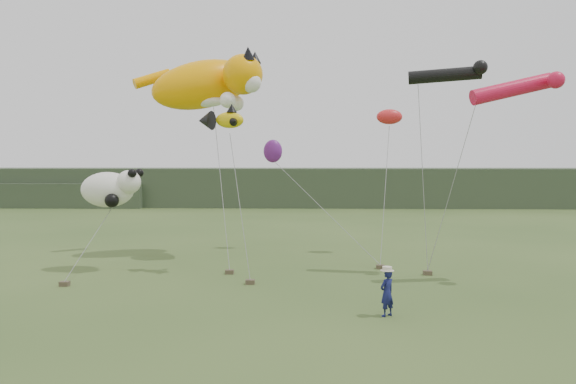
{
  "coord_description": "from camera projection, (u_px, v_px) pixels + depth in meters",
  "views": [
    {
      "loc": [
        -0.45,
        -17.29,
        4.7
      ],
      "look_at": [
        -1.25,
        3.0,
        3.61
      ],
      "focal_mm": 35.0,
      "sensor_mm": 36.0,
      "label": 1
    }
  ],
  "objects": [
    {
      "name": "misc_kites",
      "position": [
        327.0,
        135.0,
        29.53
      ],
      "size": [
        7.24,
        1.94,
        2.73
      ],
      "color": "red",
      "rests_on": "ground"
    },
    {
      "name": "cat_kite",
      "position": [
        211.0,
        83.0,
        27.96
      ],
      "size": [
        6.95,
        4.31,
        3.5
      ],
      "color": "#FFA100",
      "rests_on": "ground"
    },
    {
      "name": "tube_kites",
      "position": [
        489.0,
        81.0,
        22.34
      ],
      "size": [
        5.46,
        3.07,
        2.0
      ],
      "color": "black",
      "rests_on": "ground"
    },
    {
      "name": "festival_attendant",
      "position": [
        387.0,
        293.0,
        17.05
      ],
      "size": [
        0.62,
        0.6,
        1.44
      ],
      "primitive_type": "imported",
      "rotation": [
        0.0,
        0.0,
        3.85
      ],
      "color": "#161952",
      "rests_on": "ground"
    },
    {
      "name": "sandbag_anchors",
      "position": [
        276.0,
        275.0,
        22.87
      ],
      "size": [
        14.54,
        4.19,
        0.18
      ],
      "color": "brown",
      "rests_on": "ground"
    },
    {
      "name": "ground",
      "position": [
        324.0,
        313.0,
        17.48
      ],
      "size": [
        120.0,
        120.0,
        0.0
      ],
      "primitive_type": "plane",
      "color": "#385123",
      "rests_on": "ground"
    },
    {
      "name": "headland",
      "position": [
        286.0,
        187.0,
        62.09
      ],
      "size": [
        90.0,
        13.0,
        4.0
      ],
      "color": "#2D3D28",
      "rests_on": "ground"
    },
    {
      "name": "fish_kite",
      "position": [
        221.0,
        120.0,
        23.74
      ],
      "size": [
        2.23,
        1.47,
        1.09
      ],
      "color": "yellow",
      "rests_on": "ground"
    },
    {
      "name": "panda_kite",
      "position": [
        111.0,
        189.0,
        24.3
      ],
      "size": [
        2.71,
        1.75,
        1.68
      ],
      "color": "white",
      "rests_on": "ground"
    }
  ]
}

